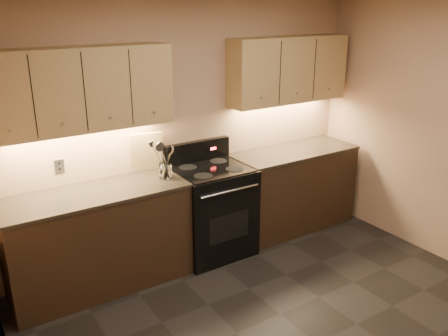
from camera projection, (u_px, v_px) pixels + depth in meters
The scene contains 15 objects.
wall_back at pixel (187, 126), 4.80m from camera, with size 4.00×0.04×2.60m, color tan.
wall_left at pixel (17, 275), 2.19m from camera, with size 0.04×4.00×2.60m, color tan.
counter_left at pixel (99, 239), 4.28m from camera, with size 1.62×0.62×0.93m.
counter_right at pixel (292, 188), 5.45m from camera, with size 1.46×0.62×0.93m.
stove at pixel (211, 209), 4.86m from camera, with size 0.76×0.68×1.14m.
upper_cab_left at pixel (79, 90), 3.95m from camera, with size 1.60×0.30×0.70m, color tan.
upper_cab_right at pixel (289, 70), 5.12m from camera, with size 1.44×0.30×0.70m, color tan.
outlet_plate at pixel (59, 166), 4.19m from camera, with size 0.09×0.01×0.12m, color #B2B5BA.
utensil_crock at pixel (166, 171), 4.43m from camera, with size 0.15×0.15×0.15m.
cutting_board at pixel (147, 152), 4.58m from camera, with size 0.31×0.02×0.40m, color #DCB376.
wooden_spoon at pixel (162, 162), 4.38m from camera, with size 0.06×0.06×0.29m, color #DCB376, non-canonical shape.
black_spoon at pixel (165, 159), 4.40m from camera, with size 0.06×0.06×0.33m, color black, non-canonical shape.
black_turner at pixel (167, 159), 4.37m from camera, with size 0.08×0.08×0.35m, color black, non-canonical shape.
steel_spatula at pixel (167, 155), 4.41m from camera, with size 0.08×0.08×0.40m, color silver, non-canonical shape.
steel_skimmer at pixel (170, 159), 4.39m from camera, with size 0.09×0.09×0.34m, color silver, non-canonical shape.
Camera 1 is at (-2.23, -2.12, 2.49)m, focal length 38.00 mm.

